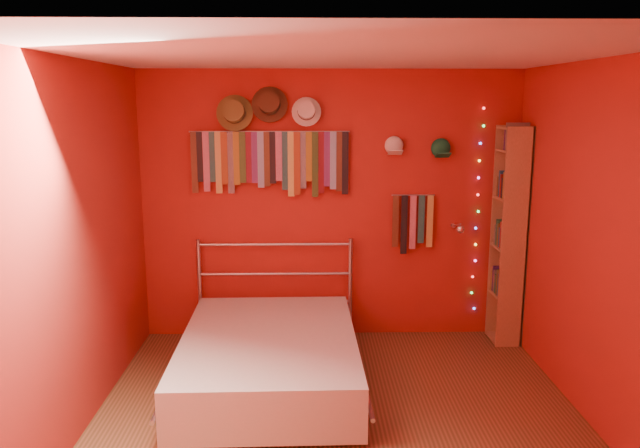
{
  "coord_description": "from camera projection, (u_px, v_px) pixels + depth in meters",
  "views": [
    {
      "loc": [
        -0.22,
        -3.98,
        2.22
      ],
      "look_at": [
        -0.12,
        0.9,
        1.25
      ],
      "focal_mm": 35.0,
      "sensor_mm": 36.0,
      "label": 1
    }
  ],
  "objects": [
    {
      "name": "ground",
      "position": [
        339.0,
        425.0,
        4.34
      ],
      "size": [
        3.5,
        3.5,
        0.0
      ],
      "primitive_type": "plane",
      "color": "#543B1C",
      "rests_on": "ground"
    },
    {
      "name": "cap_white",
      "position": [
        394.0,
        146.0,
        5.66
      ],
      "size": [
        0.17,
        0.22,
        0.17
      ],
      "color": "white",
      "rests_on": "back_wall"
    },
    {
      "name": "reading_lamp",
      "position": [
        459.0,
        228.0,
        5.62
      ],
      "size": [
        0.08,
        0.33,
        0.1
      ],
      "color": "#B5B5BA",
      "rests_on": "back_wall"
    },
    {
      "name": "right_wall",
      "position": [
        604.0,
        249.0,
        4.13
      ],
      "size": [
        0.02,
        3.5,
        2.5
      ],
      "primitive_type": "cube",
      "color": "#B01E1C",
      "rests_on": "ground"
    },
    {
      "name": "small_tie_rack",
      "position": [
        412.0,
        220.0,
        5.79
      ],
      "size": [
        0.4,
        0.03,
        0.56
      ],
      "color": "#B5B5BA",
      "rests_on": "back_wall"
    },
    {
      "name": "fedora_brown",
      "position": [
        269.0,
        103.0,
        5.52
      ],
      "size": [
        0.32,
        0.18,
        0.32
      ],
      "rotation": [
        1.36,
        0.0,
        0.0
      ],
      "color": "#4A2E1A",
      "rests_on": "back_wall"
    },
    {
      "name": "fedora_white",
      "position": [
        306.0,
        111.0,
        5.55
      ],
      "size": [
        0.26,
        0.14,
        0.26
      ],
      "rotation": [
        1.36,
        0.0,
        0.0
      ],
      "color": "silver",
      "rests_on": "back_wall"
    },
    {
      "name": "bookshelf",
      "position": [
        513.0,
        235.0,
        5.68
      ],
      "size": [
        0.25,
        0.34,
        2.0
      ],
      "color": "olive",
      "rests_on": "ground"
    },
    {
      "name": "cap_green",
      "position": [
        441.0,
        148.0,
        5.68
      ],
      "size": [
        0.18,
        0.22,
        0.18
      ],
      "color": "#186F40",
      "rests_on": "back_wall"
    },
    {
      "name": "fedora_olive",
      "position": [
        234.0,
        112.0,
        5.53
      ],
      "size": [
        0.33,
        0.18,
        0.32
      ],
      "rotation": [
        1.36,
        0.0,
        0.0
      ],
      "color": "brown",
      "rests_on": "back_wall"
    },
    {
      "name": "back_wall",
      "position": [
        331.0,
        206.0,
        5.81
      ],
      "size": [
        3.5,
        0.02,
        2.5
      ],
      "primitive_type": "cube",
      "color": "#B01E1C",
      "rests_on": "ground"
    },
    {
      "name": "ceiling",
      "position": [
        342.0,
        54.0,
        3.85
      ],
      "size": [
        3.5,
        3.5,
        0.02
      ],
      "primitive_type": "cube",
      "color": "white",
      "rests_on": "back_wall"
    },
    {
      "name": "bed",
      "position": [
        269.0,
        358.0,
        4.92
      ],
      "size": [
        1.48,
        2.0,
        0.96
      ],
      "rotation": [
        0.0,
        0.0,
        0.02
      ],
      "color": "#B5B5BA",
      "rests_on": "ground"
    },
    {
      "name": "fairy_lights",
      "position": [
        477.0,
        212.0,
        5.81
      ],
      "size": [
        0.06,
        0.02,
        1.92
      ],
      "color": "#FF3333",
      "rests_on": "back_wall"
    },
    {
      "name": "left_wall",
      "position": [
        73.0,
        252.0,
        4.06
      ],
      "size": [
        0.02,
        3.5,
        2.5
      ],
      "primitive_type": "cube",
      "color": "#B01E1C",
      "rests_on": "ground"
    },
    {
      "name": "tie_rack",
      "position": [
        271.0,
        159.0,
        5.65
      ],
      "size": [
        1.45,
        0.03,
        0.6
      ],
      "color": "#B5B5BA",
      "rests_on": "back_wall"
    }
  ]
}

